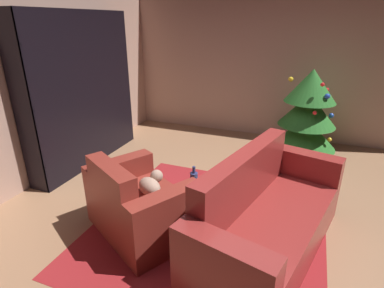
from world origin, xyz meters
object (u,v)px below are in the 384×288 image
(bookshelf_unit, at_px, (89,92))
(bottle_on_table, at_px, (194,181))
(couch_red, at_px, (266,221))
(coffee_table, at_px, (209,200))
(book_stack_on_table, at_px, (207,191))
(armchair_red, at_px, (139,206))
(decorated_tree, at_px, (308,113))

(bookshelf_unit, distance_m, bottle_on_table, 2.41)
(bookshelf_unit, distance_m, couch_red, 3.16)
(coffee_table, xyz_separation_m, book_stack_on_table, (-0.02, -0.02, 0.11))
(bookshelf_unit, bearing_deg, coffee_table, -27.10)
(armchair_red, relative_size, decorated_tree, 0.95)
(bookshelf_unit, relative_size, book_stack_on_table, 9.53)
(bookshelf_unit, xyz_separation_m, bottle_on_table, (2.08, -1.10, -0.52))
(armchair_red, distance_m, coffee_table, 0.71)
(couch_red, bearing_deg, book_stack_on_table, 177.42)
(armchair_red, xyz_separation_m, coffee_table, (0.67, 0.22, 0.09))
(armchair_red, relative_size, book_stack_on_table, 5.74)
(couch_red, height_order, book_stack_on_table, couch_red)
(coffee_table, distance_m, decorated_tree, 2.51)
(bottle_on_table, bearing_deg, couch_red, -7.83)
(armchair_red, height_order, couch_red, couch_red)
(armchair_red, xyz_separation_m, book_stack_on_table, (0.65, 0.20, 0.19))
(couch_red, xyz_separation_m, coffee_table, (-0.57, 0.05, 0.07))
(decorated_tree, bearing_deg, couch_red, -95.46)
(bookshelf_unit, xyz_separation_m, coffee_table, (2.26, -1.15, -0.66))
(decorated_tree, bearing_deg, bottle_on_table, -113.07)
(book_stack_on_table, bearing_deg, coffee_table, 53.66)
(couch_red, height_order, coffee_table, couch_red)
(armchair_red, height_order, bottle_on_table, armchair_red)
(bottle_on_table, relative_size, decorated_tree, 0.19)
(coffee_table, height_order, decorated_tree, decorated_tree)
(decorated_tree, bearing_deg, armchair_red, -119.63)
(couch_red, bearing_deg, bottle_on_table, 172.17)
(armchair_red, height_order, coffee_table, armchair_red)
(book_stack_on_table, relative_size, decorated_tree, 0.16)
(bookshelf_unit, height_order, book_stack_on_table, bookshelf_unit)
(bottle_on_table, bearing_deg, book_stack_on_table, -25.03)
(book_stack_on_table, bearing_deg, bottle_on_table, 154.97)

